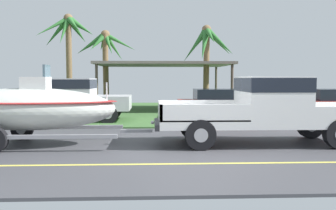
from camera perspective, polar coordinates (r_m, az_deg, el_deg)
name	(u,v)px	position (r m, az deg, el deg)	size (l,w,h in m)	color
ground	(176,117)	(18.28, 1.21, -1.78)	(36.00, 22.00, 0.11)	#424247
pickup_truck_towing	(270,107)	(10.97, 15.28, -0.23)	(5.82, 2.08, 1.91)	silver
boat_on_trailer	(27,108)	(10.99, -20.76, -0.50)	(6.15, 2.25, 2.22)	gray
parked_pickup_background	(73,98)	(16.45, -14.31, 1.10)	(5.84, 2.11, 1.85)	silver
parked_sedan_far	(225,105)	(17.11, 8.69, 0.07)	(4.31, 1.92, 1.38)	#B21E19
carport_awning	(163,65)	(21.55, -0.72, 6.11)	(7.46, 5.25, 2.74)	#4C4238
palm_tree_near_left	(69,37)	(22.24, -14.86, 10.04)	(3.20, 2.95, 5.51)	brown
palm_tree_mid	(104,50)	(23.14, -9.69, 8.23)	(3.69, 2.68, 4.78)	brown
palm_tree_far_left	(207,45)	(21.12, 5.98, 9.08)	(2.93, 3.50, 4.82)	brown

